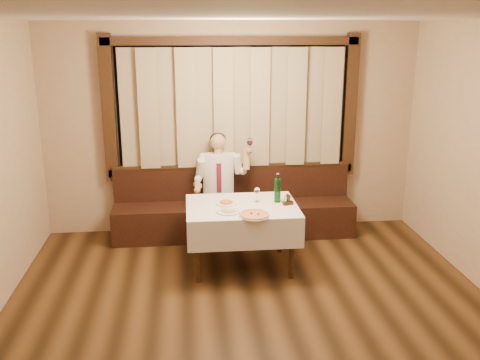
{
  "coord_description": "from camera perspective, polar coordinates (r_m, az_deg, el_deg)",
  "views": [
    {
      "loc": [
        -0.62,
        -4.07,
        2.73
      ],
      "look_at": [
        0.0,
        1.9,
        1.0
      ],
      "focal_mm": 40.0,
      "sensor_mm": 36.0,
      "label": 1
    }
  ],
  "objects": [
    {
      "name": "banquette",
      "position": [
        7.24,
        -0.67,
        -3.45
      ],
      "size": [
        3.2,
        0.61,
        0.94
      ],
      "color": "black",
      "rests_on": "ground"
    },
    {
      "name": "cruet_caddy",
      "position": [
        6.16,
        5.14,
        -2.25
      ],
      "size": [
        0.13,
        0.09,
        0.13
      ],
      "rotation": [
        0.0,
        0.0,
        0.33
      ],
      "color": "black",
      "rests_on": "dining_table"
    },
    {
      "name": "pasta_cream",
      "position": [
        5.89,
        -1.24,
        -3.1
      ],
      "size": [
        0.27,
        0.27,
        0.09
      ],
      "rotation": [
        0.0,
        0.0,
        -0.04
      ],
      "color": "white",
      "rests_on": "dining_table"
    },
    {
      "name": "pasta_red",
      "position": [
        6.17,
        -1.49,
        -2.26
      ],
      "size": [
        0.24,
        0.24,
        0.08
      ],
      "rotation": [
        0.0,
        0.0,
        0.2
      ],
      "color": "white",
      "rests_on": "dining_table"
    },
    {
      "name": "table_wine_glass",
      "position": [
        6.21,
        1.83,
        -1.2
      ],
      "size": [
        0.07,
        0.07,
        0.18
      ],
      "rotation": [
        0.0,
        0.0,
        -0.28
      ],
      "color": "white",
      "rests_on": "dining_table"
    },
    {
      "name": "green_bottle",
      "position": [
        6.21,
        4.02,
        -1.06
      ],
      "size": [
        0.08,
        0.08,
        0.35
      ],
      "rotation": [
        0.0,
        0.0,
        -0.15
      ],
      "color": "#104B1D",
      "rests_on": "dining_table"
    },
    {
      "name": "seated_man",
      "position": [
        6.98,
        -2.23,
        0.17
      ],
      "size": [
        0.77,
        0.57,
        1.4
      ],
      "color": "black",
      "rests_on": "ground"
    },
    {
      "name": "dining_table",
      "position": [
        6.16,
        0.19,
        -3.63
      ],
      "size": [
        1.27,
        0.97,
        0.76
      ],
      "color": "black",
      "rests_on": "ground"
    },
    {
      "name": "pizza",
      "position": [
        5.78,
        1.54,
        -3.74
      ],
      "size": [
        0.34,
        0.34,
        0.04
      ],
      "rotation": [
        0.0,
        0.0,
        -0.28
      ],
      "color": "white",
      "rests_on": "dining_table"
    },
    {
      "name": "room",
      "position": [
        5.23,
        1.04,
        2.46
      ],
      "size": [
        5.01,
        6.01,
        2.81
      ],
      "color": "black",
      "rests_on": "ground"
    }
  ]
}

